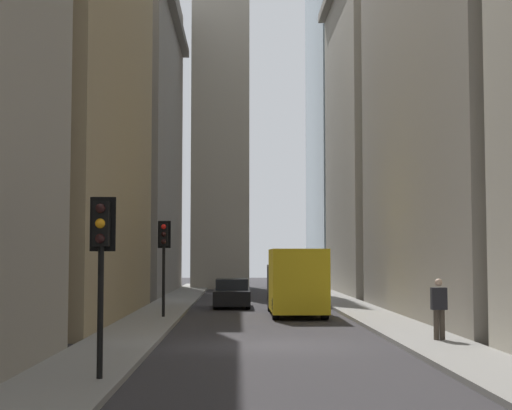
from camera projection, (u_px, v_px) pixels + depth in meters
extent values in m
plane|color=#302D30|center=(276.00, 345.00, 22.12)|extent=(135.00, 135.00, 0.00)
cube|color=gray|center=(120.00, 342.00, 22.01)|extent=(90.00, 2.20, 0.14)
cube|color=gray|center=(431.00, 342.00, 22.23)|extent=(90.00, 2.20, 0.14)
cube|color=#A8A091|center=(412.00, 120.00, 51.64)|extent=(14.74, 10.00, 23.44)
cube|color=gray|center=(99.00, 132.00, 52.25)|extent=(18.64, 10.00, 21.96)
cube|color=slate|center=(177.00, 19.00, 52.90)|extent=(18.64, 0.50, 0.60)
cube|color=#9E8966|center=(6.00, 56.00, 31.31)|extent=(16.93, 10.00, 21.42)
cube|color=#A8A091|center=(221.00, 140.00, 61.56)|extent=(4.53, 4.53, 23.74)
cube|color=yellow|center=(297.00, 280.00, 32.20)|extent=(4.60, 2.25, 2.60)
cube|color=#38383D|center=(292.00, 285.00, 35.37)|extent=(1.90, 2.25, 1.90)
cube|color=black|center=(292.00, 272.00, 35.41)|extent=(1.92, 2.09, 0.64)
cylinder|color=black|center=(313.00, 302.00, 35.34)|extent=(0.88, 0.28, 0.88)
cylinder|color=black|center=(271.00, 302.00, 35.29)|extent=(0.88, 0.28, 0.88)
cylinder|color=black|center=(325.00, 309.00, 30.75)|extent=(0.88, 0.28, 0.88)
cylinder|color=black|center=(276.00, 309.00, 30.70)|extent=(0.88, 0.28, 0.88)
cube|color=black|center=(232.00, 297.00, 37.98)|extent=(4.30, 1.78, 0.70)
cube|color=black|center=(232.00, 284.00, 38.22)|extent=(2.10, 1.58, 0.54)
cylinder|color=black|center=(248.00, 303.00, 36.64)|extent=(0.64, 0.22, 0.64)
cylinder|color=black|center=(215.00, 303.00, 36.60)|extent=(0.64, 0.22, 0.64)
cylinder|color=black|center=(247.00, 299.00, 39.33)|extent=(0.64, 0.22, 0.64)
cylinder|color=black|center=(217.00, 299.00, 39.30)|extent=(0.64, 0.22, 0.64)
cylinder|color=black|center=(100.00, 312.00, 15.20)|extent=(0.12, 0.12, 2.61)
cube|color=black|center=(102.00, 224.00, 15.32)|extent=(0.28, 0.32, 0.90)
cube|color=black|center=(103.00, 224.00, 15.47)|extent=(0.03, 0.52, 1.10)
sphere|color=black|center=(100.00, 208.00, 15.18)|extent=(0.20, 0.20, 0.20)
sphere|color=orange|center=(100.00, 223.00, 15.16)|extent=(0.20, 0.20, 0.20)
sphere|color=black|center=(100.00, 239.00, 15.14)|extent=(0.20, 0.20, 0.20)
cylinder|color=black|center=(164.00, 281.00, 30.60)|extent=(0.12, 0.12, 2.83)
cube|color=black|center=(164.00, 234.00, 30.72)|extent=(0.28, 0.32, 0.90)
cube|color=black|center=(164.00, 234.00, 30.87)|extent=(0.03, 0.52, 1.10)
sphere|color=red|center=(164.00, 227.00, 30.58)|extent=(0.20, 0.20, 0.20)
sphere|color=black|center=(164.00, 234.00, 30.56)|extent=(0.20, 0.20, 0.20)
sphere|color=black|center=(163.00, 242.00, 30.54)|extent=(0.20, 0.20, 0.20)
cylinder|color=#473D33|center=(442.00, 325.00, 22.12)|extent=(0.16, 0.16, 0.86)
cylinder|color=#473D33|center=(436.00, 325.00, 22.11)|extent=(0.16, 0.16, 0.86)
cube|color=#232328|center=(439.00, 299.00, 22.17)|extent=(0.26, 0.44, 0.64)
sphere|color=beige|center=(439.00, 282.00, 22.20)|extent=(0.22, 0.22, 0.22)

